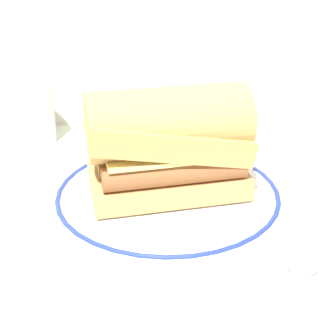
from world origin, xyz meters
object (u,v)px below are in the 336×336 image
object	(u,v)px
plate	(168,195)
sausage_sandwich	(168,141)
drinking_glass	(34,117)
salt_shaker	(300,282)

from	to	relation	value
plate	sausage_sandwich	bearing A→B (deg)	-90.00
drinking_glass	salt_shaker	distance (m)	0.49
sausage_sandwich	drinking_glass	size ratio (longest dim) A/B	2.11
plate	sausage_sandwich	world-z (taller)	sausage_sandwich
sausage_sandwich	drinking_glass	xyz separation A→B (m)	(-0.12, 0.24, -0.04)
plate	sausage_sandwich	size ratio (longest dim) A/B	1.48
sausage_sandwich	drinking_glass	world-z (taller)	sausage_sandwich
plate	drinking_glass	size ratio (longest dim) A/B	3.14
plate	drinking_glass	distance (m)	0.28
sausage_sandwich	salt_shaker	xyz separation A→B (m)	(0.03, -0.22, -0.05)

